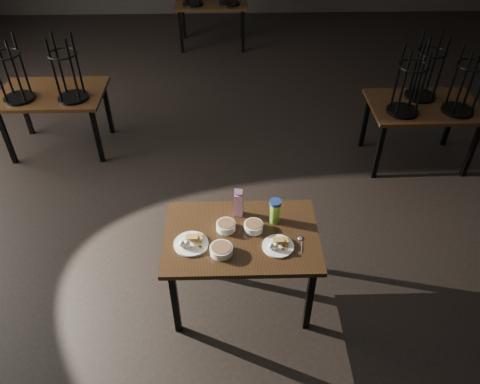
{
  "coord_description": "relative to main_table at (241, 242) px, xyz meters",
  "views": [
    {
      "loc": [
        -0.2,
        -3.66,
        3.32
      ],
      "look_at": [
        -0.13,
        -0.72,
        0.85
      ],
      "focal_mm": 35.0,
      "sensor_mm": 36.0,
      "label": 1
    }
  ],
  "objects": [
    {
      "name": "main_table",
      "position": [
        0.0,
        0.0,
        0.0
      ],
      "size": [
        1.2,
        0.8,
        0.75
      ],
      "color": "black",
      "rests_on": "ground"
    },
    {
      "name": "plate_left",
      "position": [
        -0.38,
        -0.09,
        0.1
      ],
      "size": [
        0.26,
        0.26,
        0.08
      ],
      "color": "white",
      "rests_on": "main_table"
    },
    {
      "name": "plate_right",
      "position": [
        0.27,
        -0.13,
        0.1
      ],
      "size": [
        0.24,
        0.24,
        0.08
      ],
      "color": "white",
      "rests_on": "main_table"
    },
    {
      "name": "bowl_near",
      "position": [
        -0.12,
        0.07,
        0.11
      ],
      "size": [
        0.15,
        0.15,
        0.06
      ],
      "color": "white",
      "rests_on": "main_table"
    },
    {
      "name": "bowl_far",
      "position": [
        0.1,
        0.06,
        0.11
      ],
      "size": [
        0.15,
        0.15,
        0.06
      ],
      "color": "white",
      "rests_on": "main_table"
    },
    {
      "name": "bowl_big",
      "position": [
        -0.15,
        -0.18,
        0.11
      ],
      "size": [
        0.17,
        0.17,
        0.06
      ],
      "color": "white",
      "rests_on": "main_table"
    },
    {
      "name": "juice_carton",
      "position": [
        -0.01,
        0.24,
        0.2
      ],
      "size": [
        0.08,
        0.08,
        0.26
      ],
      "color": "#851862",
      "rests_on": "main_table"
    },
    {
      "name": "water_bottle",
      "position": [
        0.27,
        0.15,
        0.19
      ],
      "size": [
        0.12,
        0.12,
        0.21
      ],
      "color": "#9BEA44",
      "rests_on": "main_table"
    },
    {
      "name": "spoon",
      "position": [
        0.45,
        -0.06,
        0.08
      ],
      "size": [
        0.04,
        0.18,
        0.01
      ],
      "color": "silver",
      "rests_on": "main_table"
    },
    {
      "name": "bg_table_left",
      "position": [
        -2.13,
        2.33,
        0.08
      ],
      "size": [
        1.2,
        0.8,
        1.48
      ],
      "color": "black",
      "rests_on": "ground"
    },
    {
      "name": "bg_table_right",
      "position": [
        2.09,
        1.95,
        0.11
      ],
      "size": [
        1.2,
        0.8,
        1.48
      ],
      "color": "black",
      "rests_on": "ground"
    },
    {
      "name": "bg_table_far",
      "position": [
        -0.34,
        5.48,
        0.08
      ],
      "size": [
        1.2,
        0.8,
        1.48
      ],
      "color": "black",
      "rests_on": "ground"
    }
  ]
}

